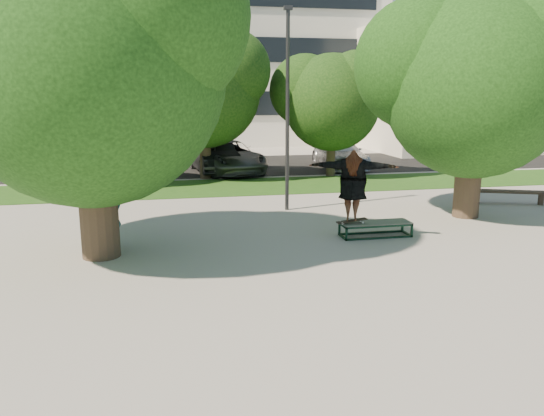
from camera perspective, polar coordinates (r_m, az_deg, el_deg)
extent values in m
plane|color=gray|center=(11.83, 2.36, -5.43)|extent=(120.00, 120.00, 0.00)
cube|color=#1B4714|center=(21.09, -1.15, 2.39)|extent=(30.00, 4.00, 0.02)
cube|color=black|center=(27.32, -5.68, 4.54)|extent=(40.00, 8.00, 0.01)
cylinder|color=#38281E|center=(12.20, -18.31, 2.24)|extent=(0.84, 0.84, 3.20)
sphere|color=black|center=(12.06, -19.10, 13.88)|extent=(5.80, 5.80, 5.80)
sphere|color=black|center=(13.21, -25.33, 16.35)|extent=(4.35, 4.35, 4.35)
sphere|color=black|center=(11.48, -13.01, 19.44)|extent=(4.06, 4.06, 4.06)
cylinder|color=#38281E|center=(16.58, 20.42, 4.19)|extent=(0.76, 0.76, 3.00)
sphere|color=black|center=(16.45, 21.01, 12.07)|extent=(5.20, 5.20, 5.20)
sphere|color=black|center=(16.52, 15.76, 14.67)|extent=(3.90, 3.90, 3.90)
sphere|color=black|center=(16.72, 25.74, 14.81)|extent=(3.64, 3.64, 3.64)
cylinder|color=#38281E|center=(22.38, -21.25, 5.73)|extent=(0.44, 0.44, 2.80)
sphere|color=black|center=(22.28, -21.66, 10.99)|extent=(4.40, 4.40, 4.40)
sphere|color=black|center=(23.14, -24.23, 12.16)|extent=(3.30, 3.30, 3.30)
sphere|color=black|center=(21.70, -19.39, 13.19)|extent=(3.08, 3.08, 3.08)
cylinder|color=#38281E|center=(23.11, -7.21, 6.87)|extent=(0.50, 0.50, 3.00)
sphere|color=black|center=(23.02, -7.36, 12.38)|extent=(4.80, 4.80, 4.80)
sphere|color=black|center=(23.69, -10.52, 13.72)|extent=(3.60, 3.60, 3.60)
sphere|color=black|center=(22.67, -4.52, 14.57)|extent=(3.36, 3.36, 3.36)
cylinder|color=#38281E|center=(23.69, 6.36, 6.53)|extent=(0.40, 0.40, 2.60)
sphere|color=black|center=(23.59, 6.47, 11.20)|extent=(4.20, 4.20, 4.20)
sphere|color=black|center=(23.89, 3.57, 12.52)|extent=(3.15, 3.15, 3.15)
sphere|color=black|center=(23.50, 9.09, 12.92)|extent=(2.94, 2.94, 2.94)
cylinder|color=#2D2D30|center=(16.39, 1.67, 10.12)|extent=(0.12, 0.12, 6.00)
cube|color=#2D2D30|center=(16.57, 1.74, 20.72)|extent=(0.25, 0.15, 0.12)
cube|color=silver|center=(43.19, -10.98, 17.76)|extent=(30.00, 14.00, 16.00)
cube|color=black|center=(35.90, -10.52, 10.98)|extent=(27.60, 0.12, 1.60)
cube|color=black|center=(36.02, -10.74, 16.56)|extent=(27.60, 0.12, 1.60)
cube|color=white|center=(38.93, 21.17, 11.93)|extent=(15.00, 10.00, 8.00)
cube|color=#475147|center=(13.80, 11.09, -1.55)|extent=(1.80, 0.60, 0.03)
cylinder|color=white|center=(13.40, 7.58, -1.65)|extent=(0.06, 0.03, 0.06)
cylinder|color=white|center=(13.54, 7.36, -1.49)|extent=(0.06, 0.03, 0.06)
cylinder|color=white|center=(13.58, 9.74, -1.53)|extent=(0.06, 0.03, 0.06)
cylinder|color=white|center=(13.72, 9.50, -1.38)|extent=(0.06, 0.03, 0.06)
cube|color=black|center=(13.55, 8.56, -1.35)|extent=(0.78, 0.20, 0.10)
imported|color=#4F2A22|center=(13.37, 8.68, 2.42)|extent=(2.25, 1.44, 1.79)
imported|color=#18565C|center=(13.16, -16.97, -0.72)|extent=(0.66, 0.62, 1.52)
cube|color=#443528|center=(19.12, 20.81, 1.15)|extent=(0.19, 0.19, 0.39)
cube|color=#443528|center=(19.61, 26.95, 0.88)|extent=(0.19, 0.19, 0.39)
cube|color=#443528|center=(19.30, 23.97, 1.63)|extent=(2.84, 1.46, 0.08)
imported|color=#ACADB1|center=(27.59, -13.55, 5.74)|extent=(1.74, 4.02, 1.35)
imported|color=black|center=(25.00, -6.34, 5.66)|extent=(2.14, 4.96, 1.59)
imported|color=#56565B|center=(24.78, -4.78, 5.50)|extent=(3.43, 5.69, 1.48)
imported|color=silver|center=(26.65, 7.27, 5.81)|extent=(2.06, 4.83, 1.39)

